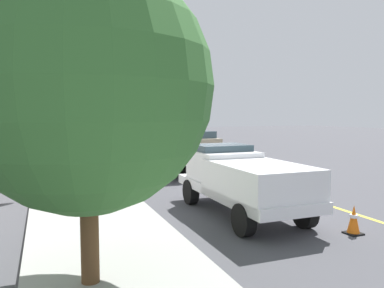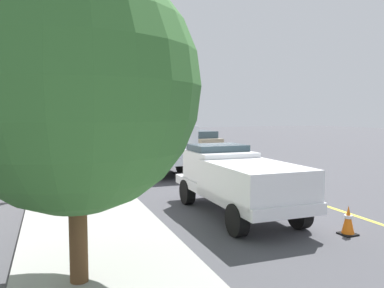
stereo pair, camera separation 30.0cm
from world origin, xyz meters
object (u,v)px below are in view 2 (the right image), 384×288
(utility_bucket_truck, at_px, (152,141))
(traffic_cone_mid_rear, at_px, (163,154))
(traffic_cone_leading, at_px, (348,220))
(service_pickup_truck, at_px, (237,179))
(passing_minivan, at_px, (201,139))
(traffic_signal_mast, at_px, (88,63))
(traffic_cone_mid_front, at_px, (219,173))

(utility_bucket_truck, relative_size, traffic_cone_mid_rear, 10.99)
(utility_bucket_truck, relative_size, traffic_cone_leading, 10.94)
(service_pickup_truck, height_order, passing_minivan, service_pickup_truck)
(passing_minivan, height_order, traffic_cone_leading, passing_minivan)
(utility_bucket_truck, relative_size, traffic_signal_mast, 0.96)
(service_pickup_truck, relative_size, passing_minivan, 1.17)
(utility_bucket_truck, xyz_separation_m, traffic_cone_leading, (-12.98, -1.23, -1.24))
(passing_minivan, xyz_separation_m, traffic_cone_mid_rear, (-4.33, 4.77, -0.60))
(passing_minivan, xyz_separation_m, traffic_signal_mast, (-7.20, 10.05, 4.88))
(service_pickup_truck, xyz_separation_m, passing_minivan, (18.67, -7.25, -0.15))
(traffic_cone_mid_rear, bearing_deg, utility_bucket_truck, 153.68)
(passing_minivan, bearing_deg, service_pickup_truck, 158.78)
(traffic_cone_leading, relative_size, traffic_cone_mid_front, 0.93)
(traffic_cone_mid_front, bearing_deg, passing_minivan, -21.14)
(traffic_cone_leading, relative_size, traffic_signal_mast, 0.09)
(passing_minivan, relative_size, traffic_cone_leading, 6.43)
(traffic_cone_mid_rear, bearing_deg, traffic_cone_mid_front, 177.72)
(traffic_cone_leading, height_order, traffic_cone_mid_rear, traffic_cone_leading)
(traffic_signal_mast, bearing_deg, passing_minivan, -54.40)
(service_pickup_truck, bearing_deg, traffic_cone_mid_front, -21.41)
(traffic_cone_leading, distance_m, traffic_cone_mid_front, 8.20)
(utility_bucket_truck, xyz_separation_m, service_pickup_truck, (-10.20, 0.43, -0.49))
(utility_bucket_truck, xyz_separation_m, traffic_signal_mast, (1.27, 3.23, 4.24))
(service_pickup_truck, distance_m, traffic_cone_mid_rear, 14.58)
(passing_minivan, xyz_separation_m, traffic_cone_leading, (-21.45, 5.59, -0.60))
(utility_bucket_truck, xyz_separation_m, traffic_cone_mid_rear, (4.14, -2.05, -1.24))
(utility_bucket_truck, bearing_deg, traffic_cone_leading, -174.58)
(passing_minivan, height_order, traffic_cone_mid_rear, passing_minivan)
(service_pickup_truck, relative_size, traffic_cone_mid_rear, 7.53)
(passing_minivan, distance_m, traffic_signal_mast, 13.29)
(traffic_cone_leading, bearing_deg, service_pickup_truck, 30.87)
(traffic_cone_leading, bearing_deg, traffic_signal_mast, 17.38)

